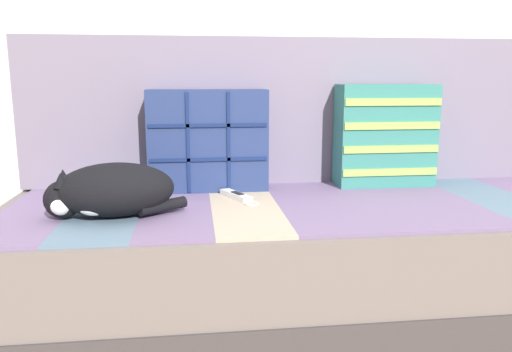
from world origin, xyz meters
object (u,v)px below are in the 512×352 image
at_px(game_remote_far, 237,196).
at_px(sleeping_cat, 109,191).
at_px(couch, 305,257).
at_px(throw_pillow_quilted, 208,140).
at_px(throw_pillow_striped, 385,135).

bearing_deg(game_remote_far, sleeping_cat, -155.90).
xyz_separation_m(couch, sleeping_cat, (-0.62, -0.13, 0.28)).
bearing_deg(throw_pillow_quilted, game_remote_far, -59.92).
distance_m(couch, throw_pillow_quilted, 0.54).
height_order(couch, throw_pillow_quilted, throw_pillow_quilted).
bearing_deg(game_remote_far, throw_pillow_striped, 15.11).
distance_m(throw_pillow_quilted, throw_pillow_striped, 0.66).
bearing_deg(sleeping_cat, couch, 11.57).
bearing_deg(throw_pillow_striped, couch, -149.56).
xyz_separation_m(throw_pillow_quilted, throw_pillow_striped, (0.66, -0.00, 0.01)).
height_order(sleeping_cat, game_remote_far, sleeping_cat).
height_order(throw_pillow_striped, game_remote_far, throw_pillow_striped).
bearing_deg(sleeping_cat, throw_pillow_quilted, 47.77).
relative_size(couch, game_remote_far, 10.00).
xyz_separation_m(couch, game_remote_far, (-0.23, 0.05, 0.21)).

